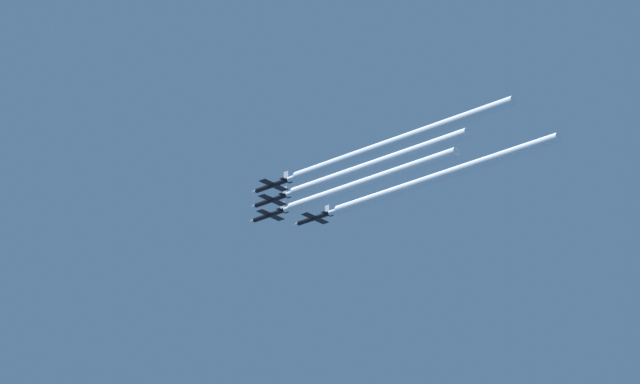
% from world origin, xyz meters
% --- Properties ---
extents(jet_lead, '(8.68, 12.64, 3.04)m').
position_xyz_m(jet_lead, '(0.55, 5.79, 196.20)').
color(jet_lead, black).
extents(jet_left_wingman, '(8.68, 12.64, 3.04)m').
position_xyz_m(jet_left_wingman, '(-7.81, -2.46, 195.39)').
color(jet_left_wingman, black).
extents(jet_right_wingman, '(8.68, 12.64, 3.04)m').
position_xyz_m(jet_right_wingman, '(7.71, -3.23, 195.13)').
color(jet_right_wingman, black).
extents(jet_outer_left, '(8.68, 12.64, 3.04)m').
position_xyz_m(jet_outer_left, '(-16.36, -10.51, 194.37)').
color(jet_outer_left, black).
extents(smoke_trail_lead, '(2.47, 54.98, 2.47)m').
position_xyz_m(smoke_trail_lead, '(0.55, -27.46, 196.17)').
color(smoke_trail_lead, white).
extents(smoke_trail_left_wingman, '(2.47, 56.24, 2.47)m').
position_xyz_m(smoke_trail_left_wingman, '(-7.81, -36.34, 195.36)').
color(smoke_trail_left_wingman, white).
extents(smoke_trail_right_wingman, '(2.47, 70.47, 2.47)m').
position_xyz_m(smoke_trail_right_wingman, '(7.71, -44.21, 195.10)').
color(smoke_trail_right_wingman, white).
extents(smoke_trail_outer_left, '(2.47, 67.46, 2.47)m').
position_xyz_m(smoke_trail_outer_left, '(-16.36, -49.99, 194.34)').
color(smoke_trail_outer_left, white).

